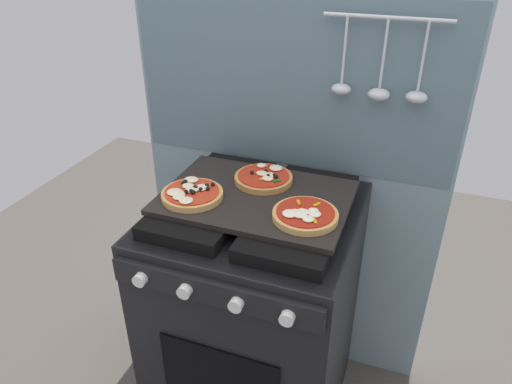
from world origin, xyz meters
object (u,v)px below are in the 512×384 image
(pizza_right, at_px, (305,215))
(pizza_center, at_px, (264,178))
(stove, at_px, (256,314))
(baking_tray, at_px, (256,197))
(pizza_left, at_px, (191,194))

(pizza_right, distance_m, pizza_center, 0.24)
(stove, distance_m, baking_tray, 0.46)
(baking_tray, distance_m, pizza_right, 0.18)
(stove, height_order, pizza_right, pizza_right)
(pizza_center, bearing_deg, pizza_right, -43.10)
(baking_tray, relative_size, pizza_left, 3.03)
(pizza_left, bearing_deg, pizza_right, 0.73)
(baking_tray, distance_m, pizza_center, 0.09)
(pizza_right, xyz_separation_m, pizza_center, (-0.17, 0.16, -0.00))
(stove, bearing_deg, pizza_left, -155.67)
(stove, relative_size, pizza_center, 5.05)
(pizza_center, bearing_deg, pizza_left, -134.27)
(stove, xyz_separation_m, pizza_right, (0.17, -0.07, 0.48))
(stove, height_order, pizza_left, pizza_left)
(pizza_center, bearing_deg, baking_tray, -85.67)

